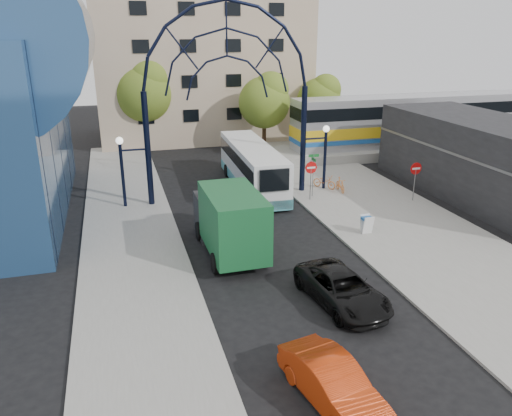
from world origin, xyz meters
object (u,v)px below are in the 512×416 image
object	(u,v)px
do_not_enter_sign	(416,172)
black_suv	(342,289)
stop_sign	(311,171)
train_car	(429,119)
tree_north_b	(145,90)
bike_near_b	(340,185)
city_bus	(252,166)
green_truck	(229,220)
tree_north_c	(321,98)
sandwich_board	(367,222)
red_sedan	(333,383)
tree_north_a	(266,99)
gateway_arch	(227,62)
bike_near_a	(324,182)
street_name_sign	(313,166)

from	to	relation	value
do_not_enter_sign	black_suv	bearing A→B (deg)	-133.83
stop_sign	train_car	world-z (taller)	train_car
tree_north_b	bike_near_b	distance (m)	20.87
tree_north_b	city_bus	size ratio (longest dim) A/B	0.73
stop_sign	green_truck	distance (m)	9.01
tree_north_c	bike_near_b	xyz separation A→B (m)	(-4.77, -14.95, -3.69)
black_suv	stop_sign	bearing A→B (deg)	66.72
bike_near_b	city_bus	bearing A→B (deg)	158.20
black_suv	bike_near_b	distance (m)	14.44
sandwich_board	city_bus	distance (m)	10.41
do_not_enter_sign	bike_near_b	distance (m)	4.91
city_bus	red_sedan	bearing A→B (deg)	-97.26
stop_sign	tree_north_b	distance (m)	20.18
sandwich_board	black_suv	xyz separation A→B (m)	(-4.32, -6.10, -0.08)
sandwich_board	tree_north_a	size ratio (longest dim) A/B	0.14
tree_north_b	tree_north_c	xyz separation A→B (m)	(16.00, -2.00, -0.99)
city_bus	bike_near_b	distance (m)	6.08
train_car	green_truck	size ratio (longest dim) A/B	3.78
sandwich_board	red_sedan	bearing A→B (deg)	-122.14
sandwich_board	tree_north_a	distance (m)	20.33
green_truck	bike_near_b	world-z (taller)	green_truck
gateway_arch	red_sedan	bearing A→B (deg)	-94.24
black_suv	bike_near_a	size ratio (longest dim) A/B	2.79
stop_sign	bike_near_b	bearing A→B (deg)	20.94
red_sedan	black_suv	bearing A→B (deg)	50.70
gateway_arch	bike_near_a	bearing A→B (deg)	0.00
train_car	city_bus	xyz separation A→B (m)	(-17.99, -6.29, -1.33)
tree_north_b	stop_sign	bearing A→B (deg)	-64.17
gateway_arch	tree_north_b	xyz separation A→B (m)	(-3.88, 15.93, -3.29)
gateway_arch	bike_near_b	bearing A→B (deg)	-7.93
street_name_sign	tree_north_c	bearing A→B (deg)	65.69
street_name_sign	tree_north_b	size ratio (longest dim) A/B	0.35
tree_north_a	sandwich_board	bearing A→B (deg)	-91.50
city_bus	black_suv	xyz separation A→B (m)	(-0.73, -15.84, -0.90)
green_truck	train_car	bearing A→B (deg)	35.64
bike_near_a	black_suv	bearing A→B (deg)	-146.64
red_sedan	street_name_sign	bearing A→B (deg)	58.33
do_not_enter_sign	sandwich_board	size ratio (longest dim) A/B	2.51
stop_sign	tree_north_c	xyz separation A→B (m)	(7.32, 15.93, 2.28)
bike_near_a	street_name_sign	bearing A→B (deg)	-171.76
tree_north_a	tree_north_b	distance (m)	10.79
black_suv	city_bus	bearing A→B (deg)	80.25
black_suv	red_sedan	bearing A→B (deg)	-125.12
do_not_enter_sign	bike_near_a	size ratio (longest dim) A/B	1.44
green_truck	black_suv	distance (m)	6.96
gateway_arch	black_suv	size ratio (longest dim) A/B	2.85
gateway_arch	bike_near_b	xyz separation A→B (m)	(7.35, -1.02, -7.97)
tree_north_b	tree_north_c	size ratio (longest dim) A/B	1.23
street_name_sign	train_car	xyz separation A→B (m)	(14.80, 9.40, 0.77)
city_bus	stop_sign	bearing A→B (deg)	-51.03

